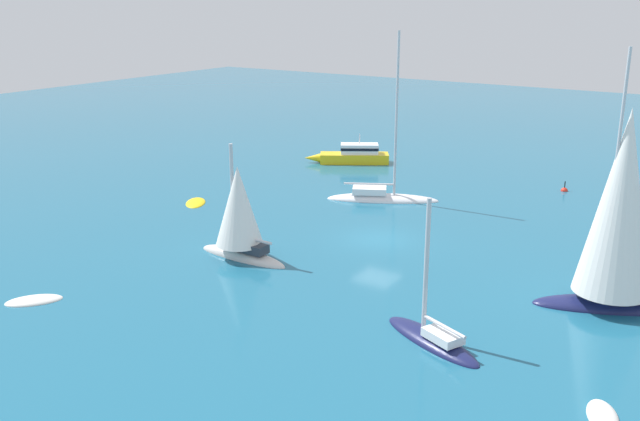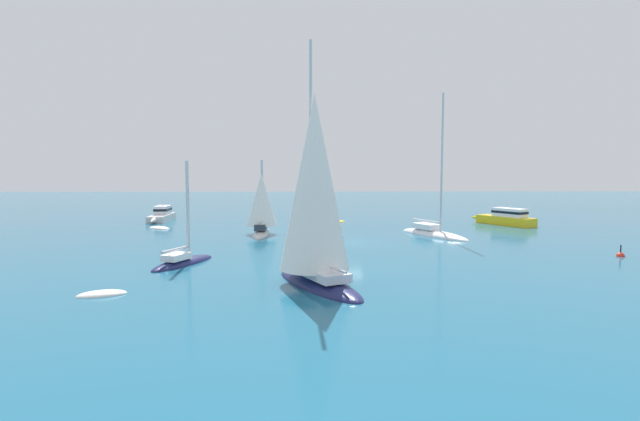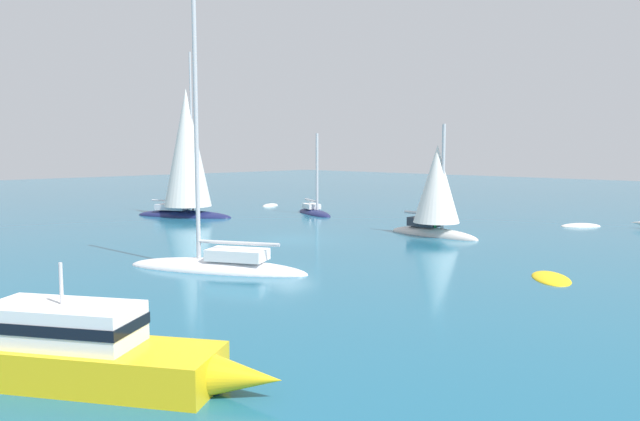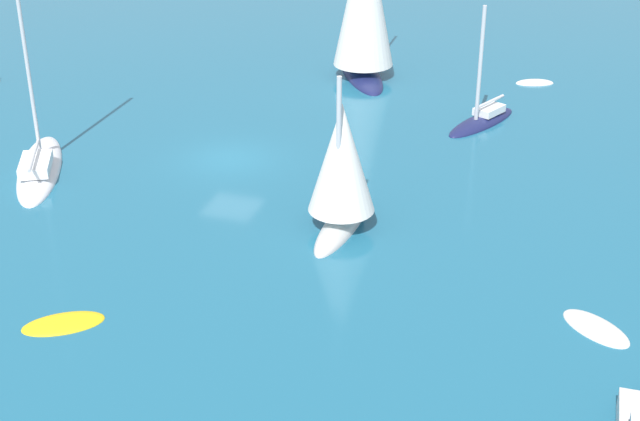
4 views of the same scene
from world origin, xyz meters
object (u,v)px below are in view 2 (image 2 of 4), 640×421
powerboat (162,215)px  rib_1 (334,222)px  yacht_1 (183,261)px  rib_2 (102,295)px  channel_buoy (620,256)px  yacht (433,233)px  ketch (262,207)px  rib (159,228)px  launch (505,218)px  sloop (315,196)px

powerboat → rib_1: 18.64m
yacht_1 → rib_1: bearing=-0.3°
rib_2 → channel_buoy: (-29.70, -9.36, 0.01)m
rib_2 → yacht_1: 7.52m
yacht → powerboat: bearing=-142.3°
ketch → yacht: yacht is taller
rib → rib_1: bearing=56.3°
rib → powerboat: 7.05m
ketch → channel_buoy: 26.93m
rib_1 → channel_buoy: 27.33m
launch → ketch: bearing=74.1°
ketch → sloop: 19.30m
yacht_1 → rib: bearing=44.2°
sloop → powerboat: (16.26, -29.92, -3.79)m
rib → yacht_1: (-6.64, 17.71, 0.18)m
yacht_1 → powerboat: bearing=42.5°
rib → powerboat: (1.74, -6.81, 0.61)m
rib → yacht: bearing=26.7°
powerboat → rib_2: powerboat is taller
powerboat → launch: launch is taller
ketch → yacht_1: 13.91m
rib_2 → yacht_1: yacht_1 is taller
powerboat → rib_2: (-6.52, 31.80, -0.61)m
channel_buoy → rib: bearing=-24.4°
sloop → channel_buoy: (-19.96, -7.48, -4.39)m
rib → channel_buoy: (-34.48, 15.64, 0.01)m
sloop → rib_1: bearing=-31.6°
launch → channel_buoy: launch is taller
ketch → yacht_1: size_ratio=1.05×
channel_buoy → ketch: bearing=-24.7°
sloop → rib_1: 28.77m
yacht_1 → yacht: bearing=-32.1°
sloop → yacht_1: bearing=28.6°
ketch → launch: (-23.75, -6.89, -1.68)m
powerboat → channel_buoy: powerboat is taller
launch → rib_1: bearing=48.8°
ketch → launch: bearing=-72.7°
rib → launch: bearing=43.2°
yacht → channel_buoy: size_ratio=12.17×
ketch → rib: (10.11, -4.43, -2.39)m
powerboat → yacht: (-26.48, 12.19, -0.40)m
powerboat → rib_1: (-18.56, 1.58, -0.61)m
rib_1 → launch: bearing=-45.2°
powerboat → rib: bearing=12.7°
yacht → yacht_1: size_ratio=1.88×
sloop → rib_2: (9.74, 1.88, -4.40)m
yacht → channel_buoy: bearing=16.0°
rib → rib_1: rib is taller
yacht → rib_1: yacht is taller
rib_1 → rib_2: 32.53m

